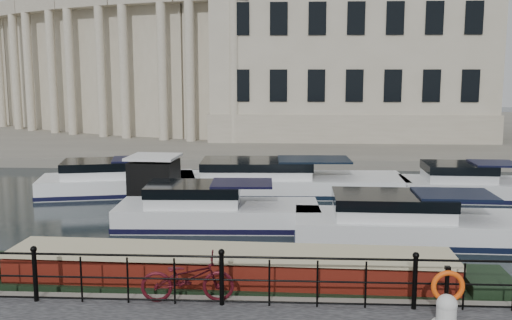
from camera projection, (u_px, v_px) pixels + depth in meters
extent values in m
plane|color=black|center=(232.00, 290.00, 14.33)|extent=(160.00, 160.00, 0.00)
cube|color=#6B665B|center=(271.00, 129.00, 52.79)|extent=(120.00, 42.00, 0.55)
cylinder|color=black|center=(35.00, 276.00, 12.15)|extent=(0.10, 0.10, 1.10)
sphere|color=black|center=(34.00, 249.00, 12.06)|extent=(0.14, 0.14, 0.14)
cylinder|color=black|center=(222.00, 280.00, 11.94)|extent=(0.10, 0.10, 1.10)
sphere|color=black|center=(221.00, 252.00, 11.85)|extent=(0.14, 0.14, 0.14)
cylinder|color=black|center=(415.00, 283.00, 11.74)|extent=(0.10, 0.10, 1.10)
sphere|color=black|center=(416.00, 255.00, 11.65)|extent=(0.14, 0.14, 0.14)
cylinder|color=black|center=(221.00, 257.00, 11.87)|extent=(24.00, 0.05, 0.05)
cylinder|color=black|center=(222.00, 280.00, 11.94)|extent=(24.00, 0.04, 0.04)
cylinder|color=black|center=(222.00, 301.00, 12.01)|extent=(24.00, 0.04, 0.04)
cube|color=#ADA38C|center=(345.00, 46.00, 45.46)|extent=(20.00, 14.00, 14.00)
cube|color=#9E937F|center=(343.00, 121.00, 46.37)|extent=(20.30, 14.30, 2.00)
cube|color=#ADA38C|center=(223.00, 64.00, 42.24)|extent=(5.73, 4.06, 11.00)
cylinder|color=#ADA38C|center=(234.00, 72.00, 39.45)|extent=(0.70, 0.70, 9.80)
cylinder|color=#ADA38C|center=(190.00, 72.00, 40.32)|extent=(0.70, 0.70, 9.80)
cube|color=#ADA38C|center=(161.00, 65.00, 43.90)|extent=(5.90, 4.56, 11.00)
cylinder|color=#ADA38C|center=(162.00, 72.00, 41.02)|extent=(0.70, 0.70, 9.80)
cylinder|color=#ADA38C|center=(124.00, 72.00, 42.26)|extent=(0.70, 0.70, 9.80)
cube|color=#ADA38C|center=(109.00, 65.00, 46.12)|extent=(5.99, 4.99, 11.00)
cube|color=#9E937F|center=(88.00, 0.00, 43.65)|extent=(5.55, 3.83, 1.20)
cylinder|color=#ADA38C|center=(101.00, 72.00, 43.20)|extent=(0.70, 0.70, 9.80)
cylinder|color=#ADA38C|center=(70.00, 72.00, 44.78)|extent=(0.70, 0.70, 9.80)
cube|color=#ADA38C|center=(67.00, 65.00, 48.87)|extent=(5.99, 5.36, 11.00)
cube|color=#9E937F|center=(43.00, 4.00, 46.54)|extent=(5.40, 4.29, 1.20)
cylinder|color=#ADA38C|center=(52.00, 72.00, 45.95)|extent=(0.70, 0.70, 9.80)
cylinder|color=#ADA38C|center=(29.00, 73.00, 47.87)|extent=(0.70, 0.70, 9.80)
cube|color=#ADA38C|center=(35.00, 66.00, 52.12)|extent=(5.91, 5.64, 11.00)
cube|color=#9E937F|center=(10.00, 9.00, 49.93)|extent=(5.16, 4.70, 1.20)
cylinder|color=#ADA38C|center=(16.00, 73.00, 49.24)|extent=(0.70, 0.70, 9.80)
cube|color=#ADA38C|center=(13.00, 66.00, 55.81)|extent=(5.74, 5.85, 11.00)
cube|color=#ADA38C|center=(1.00, 67.00, 59.90)|extent=(5.49, 5.97, 11.00)
imported|color=#440C13|center=(187.00, 278.00, 12.13)|extent=(2.04, 0.86, 1.04)
cylinder|color=silver|center=(446.00, 314.00, 11.06)|extent=(0.38, 0.38, 0.40)
sphere|color=silver|center=(447.00, 304.00, 11.03)|extent=(0.40, 0.40, 0.40)
cylinder|color=black|center=(446.00, 293.00, 11.29)|extent=(0.09, 0.09, 1.04)
cube|color=black|center=(448.00, 268.00, 11.21)|extent=(0.10, 0.10, 0.07)
torus|color=#FA510D|center=(448.00, 286.00, 11.18)|extent=(0.66, 0.10, 0.66)
cube|color=black|center=(229.00, 294.00, 13.75)|extent=(13.31, 2.23, 0.80)
cube|color=#5B150D|center=(229.00, 269.00, 13.65)|extent=(10.65, 1.87, 0.62)
cube|color=#C4B88E|center=(229.00, 253.00, 13.59)|extent=(10.66, 1.92, 0.09)
cube|color=#6B665B|center=(155.00, 205.00, 23.26)|extent=(2.77, 2.36, 0.22)
cube|color=black|center=(154.00, 180.00, 23.10)|extent=(1.87, 1.87, 1.58)
cube|color=white|center=(154.00, 157.00, 22.96)|extent=(2.05, 2.05, 0.11)
cube|color=white|center=(218.00, 220.00, 20.27)|extent=(7.18, 2.73, 1.20)
cube|color=black|center=(218.00, 223.00, 20.28)|extent=(7.25, 2.75, 0.18)
cube|color=white|center=(194.00, 197.00, 20.16)|extent=(3.27, 2.14, 0.90)
cube|color=black|center=(242.00, 183.00, 20.06)|extent=(2.19, 1.80, 0.08)
cube|color=white|center=(421.00, 234.00, 18.51)|extent=(8.22, 2.89, 1.20)
cube|color=black|center=(421.00, 237.00, 18.53)|extent=(8.30, 2.92, 0.18)
cube|color=white|center=(392.00, 208.00, 18.46)|extent=(3.72, 2.30, 0.90)
cube|color=black|center=(454.00, 194.00, 18.24)|extent=(2.49, 1.94, 0.08)
cube|color=white|center=(118.00, 189.00, 25.79)|extent=(7.22, 4.08, 1.20)
cube|color=black|center=(118.00, 191.00, 25.80)|extent=(7.29, 4.12, 0.18)
cube|color=white|center=(99.00, 171.00, 25.52)|extent=(3.46, 2.80, 0.90)
cube|color=black|center=(136.00, 159.00, 25.72)|extent=(2.40, 2.26, 0.08)
cube|color=white|center=(285.00, 189.00, 25.80)|extent=(10.79, 3.53, 1.20)
cube|color=black|center=(285.00, 191.00, 25.81)|extent=(10.90, 3.56, 0.18)
cube|color=white|center=(257.00, 170.00, 25.69)|extent=(4.90, 2.75, 0.90)
cube|color=black|center=(314.00, 160.00, 25.58)|extent=(3.28, 2.32, 0.08)
cube|color=silver|center=(474.00, 194.00, 24.76)|extent=(6.30, 2.87, 1.20)
cube|color=black|center=(474.00, 196.00, 24.78)|extent=(6.37, 2.90, 0.18)
cube|color=silver|center=(458.00, 174.00, 24.70)|extent=(2.87, 2.27, 0.90)
cube|color=black|center=(494.00, 163.00, 24.49)|extent=(1.93, 1.91, 0.08)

